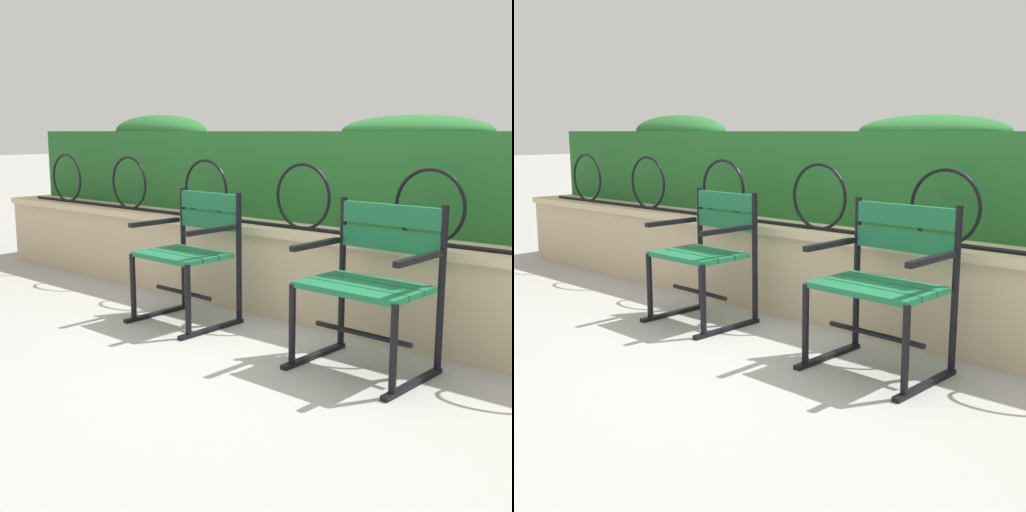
# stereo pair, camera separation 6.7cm
# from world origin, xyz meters

# --- Properties ---
(ground_plane) EXTENTS (60.00, 60.00, 0.00)m
(ground_plane) POSITION_xyz_m (0.00, 0.00, 0.00)
(ground_plane) COLOR #9E9E99
(stone_wall) EXTENTS (7.06, 0.41, 0.59)m
(stone_wall) POSITION_xyz_m (0.00, 0.88, 0.30)
(stone_wall) COLOR tan
(stone_wall) RESTS_ON ground
(iron_arch_fence) EXTENTS (6.53, 0.02, 0.42)m
(iron_arch_fence) POSITION_xyz_m (-0.20, 0.81, 0.77)
(iron_arch_fence) COLOR black
(iron_arch_fence) RESTS_ON stone_wall
(hedge_row) EXTENTS (6.92, 0.64, 0.75)m
(hedge_row) POSITION_xyz_m (-0.06, 1.38, 0.93)
(hedge_row) COLOR #236028
(hedge_row) RESTS_ON stone_wall
(park_chair_left) EXTENTS (0.58, 0.54, 0.83)m
(park_chair_left) POSITION_xyz_m (-0.76, 0.35, 0.45)
(park_chair_left) COLOR #19663D
(park_chair_left) RESTS_ON ground
(park_chair_right) EXTENTS (0.65, 0.54, 0.85)m
(park_chair_right) POSITION_xyz_m (0.56, 0.34, 0.46)
(park_chair_right) COLOR #19663D
(park_chair_right) RESTS_ON ground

